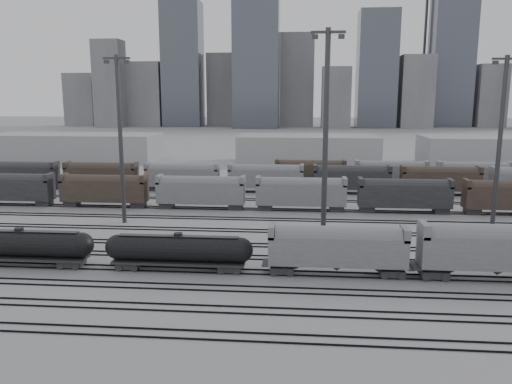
# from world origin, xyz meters

# --- Properties ---
(ground) EXTENTS (900.00, 900.00, 0.00)m
(ground) POSITION_xyz_m (0.00, 0.00, 0.00)
(ground) COLOR #A8A9AD
(ground) RESTS_ON ground
(tracks) EXTENTS (220.00, 71.50, 0.16)m
(tracks) POSITION_xyz_m (0.00, 17.50, 0.08)
(tracks) COLOR black
(tracks) RESTS_ON ground
(tank_car_a) EXTENTS (16.98, 2.83, 4.20)m
(tank_car_a) POSITION_xyz_m (-23.42, 1.00, 2.43)
(tank_car_a) COLOR black
(tank_car_a) RESTS_ON ground
(tank_car_b) EXTENTS (16.37, 2.73, 4.05)m
(tank_car_b) POSITION_xyz_m (-5.32, 1.00, 2.34)
(tank_car_b) COLOR black
(tank_car_b) RESTS_ON ground
(hopper_car_a) EXTENTS (14.62, 2.90, 5.23)m
(hopper_car_a) POSITION_xyz_m (11.82, 1.00, 3.23)
(hopper_car_a) COLOR black
(hopper_car_a) RESTS_ON ground
(hopper_car_b) EXTENTS (16.14, 3.21, 5.77)m
(hopper_car_b) POSITION_xyz_m (28.35, 1.00, 3.57)
(hopper_car_b) COLOR black
(hopper_car_b) RESTS_ON ground
(light_mast_b) EXTENTS (3.96, 0.63, 24.76)m
(light_mast_b) POSITION_xyz_m (-18.73, 21.34, 13.13)
(light_mast_b) COLOR #373639
(light_mast_b) RESTS_ON ground
(light_mast_c) EXTENTS (4.36, 0.70, 27.27)m
(light_mast_c) POSITION_xyz_m (11.01, 14.81, 14.47)
(light_mast_c) COLOR #373639
(light_mast_c) RESTS_ON ground
(light_mast_d) EXTENTS (3.87, 0.62, 24.21)m
(light_mast_d) POSITION_xyz_m (34.65, 19.72, 12.84)
(light_mast_d) COLOR #373639
(light_mast_d) RESTS_ON ground
(bg_string_near) EXTENTS (151.00, 3.00, 5.60)m
(bg_string_near) POSITION_xyz_m (8.00, 32.00, 2.80)
(bg_string_near) COLOR gray
(bg_string_near) RESTS_ON ground
(bg_string_mid) EXTENTS (151.00, 3.00, 5.60)m
(bg_string_mid) POSITION_xyz_m (18.00, 48.00, 2.80)
(bg_string_mid) COLOR black
(bg_string_mid) RESTS_ON ground
(bg_string_far) EXTENTS (66.00, 3.00, 5.60)m
(bg_string_far) POSITION_xyz_m (35.50, 56.00, 2.80)
(bg_string_far) COLOR #44372B
(bg_string_far) RESTS_ON ground
(warehouse_left) EXTENTS (50.00, 18.00, 8.00)m
(warehouse_left) POSITION_xyz_m (-60.00, 95.00, 4.00)
(warehouse_left) COLOR #A1A1A4
(warehouse_left) RESTS_ON ground
(warehouse_mid) EXTENTS (40.00, 18.00, 8.00)m
(warehouse_mid) POSITION_xyz_m (10.00, 95.00, 4.00)
(warehouse_mid) COLOR #A1A1A4
(warehouse_mid) RESTS_ON ground
(warehouse_right) EXTENTS (35.00, 18.00, 8.00)m
(warehouse_right) POSITION_xyz_m (60.00, 95.00, 4.00)
(warehouse_right) COLOR #A1A1A4
(warehouse_right) RESTS_ON ground
(skyline) EXTENTS (316.00, 22.40, 95.00)m
(skyline) POSITION_xyz_m (10.84, 280.00, 34.73)
(skyline) COLOR gray
(skyline) RESTS_ON ground
(crane_left) EXTENTS (42.00, 1.80, 100.00)m
(crane_left) POSITION_xyz_m (-28.74, 305.00, 57.39)
(crane_left) COLOR #373639
(crane_left) RESTS_ON ground
(crane_right) EXTENTS (42.00, 1.80, 100.00)m
(crane_right) POSITION_xyz_m (91.26, 305.00, 57.39)
(crane_right) COLOR #373639
(crane_right) RESTS_ON ground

